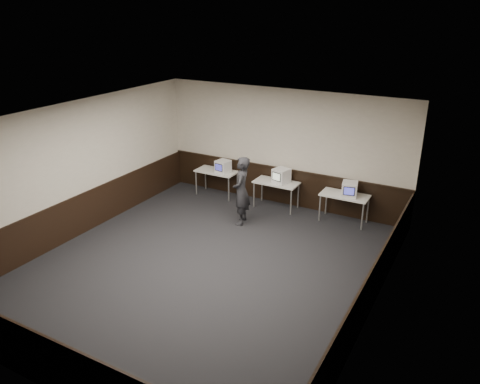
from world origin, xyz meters
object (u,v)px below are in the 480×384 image
object	(u,v)px
desk_center	(276,184)
emac_left	(223,166)
desk_right	(345,197)
emac_right	(350,189)
emac_center	(281,176)
desk_left	(216,173)
person	(241,191)

from	to	relation	value
desk_center	emac_left	bearing A→B (deg)	-178.96
desk_right	emac_right	xyz separation A→B (m)	(0.12, -0.05, 0.26)
emac_center	emac_right	xyz separation A→B (m)	(1.89, -0.08, -0.01)
desk_left	emac_left	distance (m)	0.35
emac_center	desk_center	bearing A→B (deg)	-151.98
desk_left	desk_right	world-z (taller)	same
emac_right	person	bearing A→B (deg)	-163.86
emac_right	emac_center	bearing A→B (deg)	165.63
desk_center	emac_right	bearing A→B (deg)	-1.35
desk_right	desk_left	bearing A→B (deg)	180.00
desk_center	emac_left	world-z (taller)	emac_left
desk_left	emac_right	xyz separation A→B (m)	(3.92, -0.05, 0.26)
emac_left	person	size ratio (longest dim) A/B	0.24
desk_center	emac_center	world-z (taller)	emac_center
desk_right	person	xyz separation A→B (m)	(-2.26, -1.32, 0.20)
emac_left	emac_center	distance (m)	1.78
desk_left	desk_right	bearing A→B (deg)	0.00
emac_center	desk_right	bearing A→B (deg)	14.34
desk_center	person	bearing A→B (deg)	-105.07
emac_center	person	bearing A→B (deg)	-94.32
desk_left	emac_left	world-z (taller)	emac_left
desk_right	person	bearing A→B (deg)	-149.63
emac_left	emac_right	xyz separation A→B (m)	(3.68, -0.02, 0.01)
emac_center	emac_left	bearing A→B (deg)	-162.88
desk_left	desk_center	distance (m)	1.90
person	emac_center	bearing A→B (deg)	143.50
emac_center	emac_right	size ratio (longest dim) A/B	1.07
desk_right	desk_center	bearing A→B (deg)	180.00
emac_center	emac_right	bearing A→B (deg)	12.96
emac_right	person	world-z (taller)	person
desk_right	emac_center	size ratio (longest dim) A/B	2.45
desk_center	emac_center	bearing A→B (deg)	12.77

